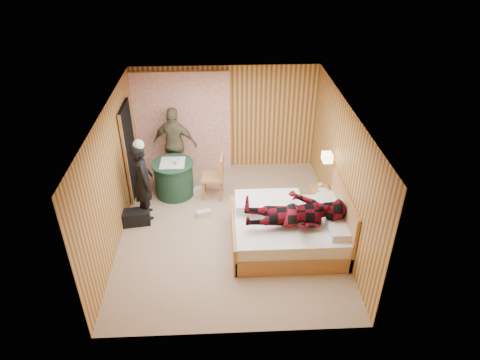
{
  "coord_description": "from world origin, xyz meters",
  "views": [
    {
      "loc": [
        -0.11,
        -6.69,
        5.3
      ],
      "look_at": [
        0.22,
        0.1,
        1.05
      ],
      "focal_mm": 32.0,
      "sensor_mm": 36.0,
      "label": 1
    }
  ],
  "objects_px": {
    "chair_near": "(217,173)",
    "man_on_bed": "(296,207)",
    "wall_lamp": "(327,157)",
    "round_table": "(174,178)",
    "chair_far": "(175,157)",
    "woman_standing": "(143,181)",
    "bed": "(290,229)",
    "duffel_bag": "(136,217)",
    "man_at_table": "(175,144)",
    "nightstand": "(320,201)"
  },
  "relations": [
    {
      "from": "bed",
      "to": "round_table",
      "type": "distance_m",
      "value": 2.91
    },
    {
      "from": "wall_lamp",
      "to": "round_table",
      "type": "height_order",
      "value": "wall_lamp"
    },
    {
      "from": "bed",
      "to": "chair_far",
      "type": "height_order",
      "value": "bed"
    },
    {
      "from": "wall_lamp",
      "to": "round_table",
      "type": "xyz_separation_m",
      "value": [
        -3.09,
        0.83,
        -0.9
      ]
    },
    {
      "from": "chair_near",
      "to": "man_on_bed",
      "type": "xyz_separation_m",
      "value": [
        1.39,
        -1.88,
        0.41
      ]
    },
    {
      "from": "man_on_bed",
      "to": "round_table",
      "type": "bearing_deg",
      "value": 138.92
    },
    {
      "from": "wall_lamp",
      "to": "round_table",
      "type": "relative_size",
      "value": 0.29
    },
    {
      "from": "nightstand",
      "to": "woman_standing",
      "type": "height_order",
      "value": "woman_standing"
    },
    {
      "from": "bed",
      "to": "man_on_bed",
      "type": "distance_m",
      "value": 0.71
    },
    {
      "from": "chair_far",
      "to": "man_on_bed",
      "type": "bearing_deg",
      "value": -61.55
    },
    {
      "from": "bed",
      "to": "nightstand",
      "type": "relative_size",
      "value": 3.94
    },
    {
      "from": "duffel_bag",
      "to": "man_at_table",
      "type": "xyz_separation_m",
      "value": [
        0.68,
        1.79,
        0.71
      ]
    },
    {
      "from": "duffel_bag",
      "to": "man_on_bed",
      "type": "bearing_deg",
      "value": -26.11
    },
    {
      "from": "round_table",
      "to": "man_at_table",
      "type": "distance_m",
      "value": 0.88
    },
    {
      "from": "man_at_table",
      "to": "duffel_bag",
      "type": "bearing_deg",
      "value": 82.49
    },
    {
      "from": "woman_standing",
      "to": "man_on_bed",
      "type": "distance_m",
      "value": 3.1
    },
    {
      "from": "wall_lamp",
      "to": "nightstand",
      "type": "height_order",
      "value": "wall_lamp"
    },
    {
      "from": "chair_near",
      "to": "man_at_table",
      "type": "height_order",
      "value": "man_at_table"
    },
    {
      "from": "duffel_bag",
      "to": "man_at_table",
      "type": "distance_m",
      "value": 2.05
    },
    {
      "from": "nightstand",
      "to": "round_table",
      "type": "relative_size",
      "value": 0.6
    },
    {
      "from": "bed",
      "to": "woman_standing",
      "type": "bearing_deg",
      "value": 159.8
    },
    {
      "from": "woman_standing",
      "to": "man_on_bed",
      "type": "relative_size",
      "value": 0.93
    },
    {
      "from": "nightstand",
      "to": "man_at_table",
      "type": "height_order",
      "value": "man_at_table"
    },
    {
      "from": "chair_near",
      "to": "man_on_bed",
      "type": "bearing_deg",
      "value": 41.2
    },
    {
      "from": "bed",
      "to": "chair_far",
      "type": "bearing_deg",
      "value": 132.75
    },
    {
      "from": "nightstand",
      "to": "duffel_bag",
      "type": "distance_m",
      "value": 3.74
    },
    {
      "from": "chair_far",
      "to": "duffel_bag",
      "type": "relative_size",
      "value": 1.74
    },
    {
      "from": "chair_far",
      "to": "woman_standing",
      "type": "height_order",
      "value": "woman_standing"
    },
    {
      "from": "chair_far",
      "to": "chair_near",
      "type": "height_order",
      "value": "chair_near"
    },
    {
      "from": "duffel_bag",
      "to": "man_at_table",
      "type": "relative_size",
      "value": 0.31
    },
    {
      "from": "man_at_table",
      "to": "man_on_bed",
      "type": "distance_m",
      "value": 3.62
    },
    {
      "from": "woman_standing",
      "to": "man_on_bed",
      "type": "xyz_separation_m",
      "value": [
        2.82,
        -1.26,
        0.18
      ]
    },
    {
      "from": "bed",
      "to": "round_table",
      "type": "relative_size",
      "value": 2.34
    },
    {
      "from": "wall_lamp",
      "to": "man_on_bed",
      "type": "xyz_separation_m",
      "value": [
        -0.77,
        -1.19,
        -0.3
      ]
    },
    {
      "from": "nightstand",
      "to": "chair_near",
      "type": "bearing_deg",
      "value": 162.31
    },
    {
      "from": "duffel_bag",
      "to": "man_on_bed",
      "type": "xyz_separation_m",
      "value": [
        3.0,
        -0.98,
        0.85
      ]
    },
    {
      "from": "wall_lamp",
      "to": "man_at_table",
      "type": "distance_m",
      "value": 3.5
    },
    {
      "from": "chair_far",
      "to": "man_at_table",
      "type": "bearing_deg",
      "value": 56.73
    },
    {
      "from": "man_on_bed",
      "to": "man_at_table",
      "type": "bearing_deg",
      "value": 129.94
    },
    {
      "from": "man_on_bed",
      "to": "woman_standing",
      "type": "bearing_deg",
      "value": 155.99
    },
    {
      "from": "man_on_bed",
      "to": "bed",
      "type": "bearing_deg",
      "value": 97.21
    },
    {
      "from": "duffel_bag",
      "to": "man_at_table",
      "type": "bearing_deg",
      "value": 61.13
    },
    {
      "from": "bed",
      "to": "round_table",
      "type": "bearing_deg",
      "value": 141.95
    },
    {
      "from": "chair_near",
      "to": "man_on_bed",
      "type": "relative_size",
      "value": 0.57
    },
    {
      "from": "wall_lamp",
      "to": "bed",
      "type": "relative_size",
      "value": 0.12
    },
    {
      "from": "wall_lamp",
      "to": "nightstand",
      "type": "xyz_separation_m",
      "value": [
        -0.04,
        0.01,
        -1.03
      ]
    },
    {
      "from": "woman_standing",
      "to": "bed",
      "type": "bearing_deg",
      "value": -126.58
    },
    {
      "from": "chair_near",
      "to": "duffel_bag",
      "type": "distance_m",
      "value": 1.9
    },
    {
      "from": "man_at_table",
      "to": "man_on_bed",
      "type": "bearing_deg",
      "value": 143.2
    },
    {
      "from": "man_on_bed",
      "to": "chair_near",
      "type": "bearing_deg",
      "value": 126.48
    }
  ]
}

